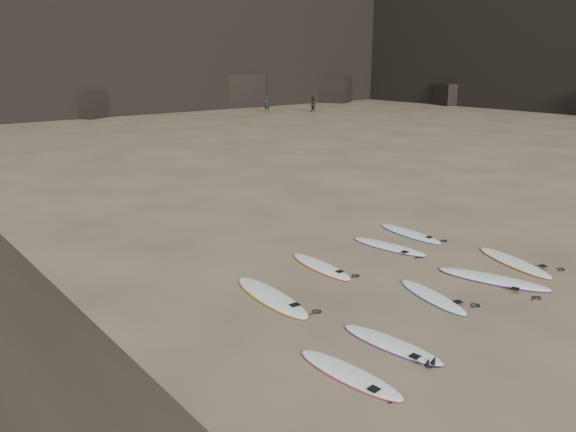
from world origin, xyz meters
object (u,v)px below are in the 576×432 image
Objects in this scene: surfboard_1 at (391,344)px; surfboard_4 at (514,262)px; surfboard_5 at (271,296)px; surfboard_7 at (389,246)px; person_b at (313,104)px; surfboard_3 at (493,279)px; surfboard_6 at (321,266)px; surfboard_0 at (349,373)px; surfboard_8 at (410,233)px; person_a at (267,104)px; surfboard_2 at (432,296)px.

surfboard_4 is at bearing 1.69° from surfboard_1.
surfboard_5 reaches higher than surfboard_7.
surfboard_3 is at bearing -43.78° from person_b.
surfboard_6 is (2.23, 0.73, -0.01)m from surfboard_5.
surfboard_0 is 0.94× the size of surfboard_7.
surfboard_4 is (6.06, 0.87, 0.01)m from surfboard_1.
surfboard_0 is 1.45× the size of person_b.
surfboard_1 is at bearing -139.54° from surfboard_8.
surfboard_4 is at bearing -97.34° from person_a.
surfboard_0 is 7.15m from surfboard_7.
person_b reaches higher than surfboard_1.
person_b is (3.43, -3.13, -0.01)m from person_a.
surfboard_2 is 0.90× the size of surfboard_7.
surfboard_0 is at bearing -143.77° from surfboard_8.
surfboard_5 is 1.14× the size of surfboard_7.
surfboard_5 reaches higher than surfboard_1.
surfboard_8 is at bearing 14.26° from surfboard_5.
surfboard_7 is (5.83, 4.14, 0.00)m from surfboard_0.
person_a reaches higher than surfboard_4.
surfboard_8 reaches higher than surfboard_1.
surfboard_5 reaches higher than surfboard_8.
surfboard_1 is (1.40, 0.24, -0.00)m from surfboard_0.
surfboard_4 reaches higher than surfboard_1.
surfboard_6 reaches higher than surfboard_2.
surfboard_2 is 1.38× the size of person_a.
surfboard_1 reaches higher than surfboard_2.
surfboard_2 is 0.93× the size of surfboard_6.
surfboard_4 is 1.63× the size of person_b.
surfboard_0 is at bearing -122.26° from surfboard_6.
surfboard_3 is at bearing -23.60° from surfboard_5.
person_a is at bearing 78.99° from surfboard_4.
surfboard_3 reaches higher than surfboard_2.
person_a reaches higher than surfboard_5.
surfboard_4 is (1.54, 0.31, -0.00)m from surfboard_3.
person_a is (22.39, 39.00, 0.75)m from surfboard_3.
surfboard_8 reaches higher than surfboard_2.
surfboard_3 reaches higher than surfboard_4.
surfboard_2 is 0.89× the size of surfboard_8.
surfboard_1 is 4.35m from surfboard_6.
surfboard_1 is 47.43m from person_b.
surfboard_6 is 2.66m from surfboard_7.
surfboard_7 is 1.54m from surfboard_8.
surfboard_7 is at bearing 73.08° from surfboard_3.
surfboard_7 is (4.88, 0.65, -0.01)m from surfboard_5.
surfboard_3 reaches higher than surfboard_1.
surfboard_6 is 1.49× the size of person_a.
surfboard_2 is at bearing -130.70° from surfboard_8.
surfboard_1 is 0.91× the size of surfboard_8.
surfboard_3 reaches higher than surfboard_6.
surfboard_0 is 4.03m from surfboard_2.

